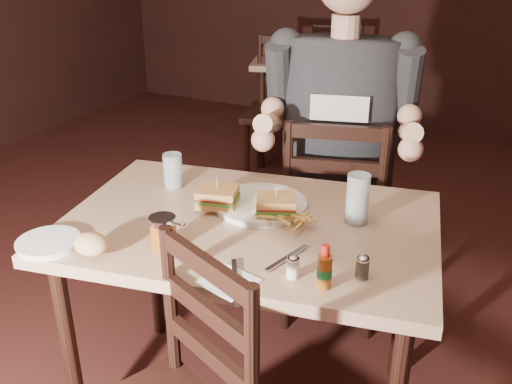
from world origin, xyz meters
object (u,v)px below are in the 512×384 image
at_px(bg_chair_near, 279,113).
at_px(side_plate, 49,244).
at_px(dinner_plate, 260,205).
at_px(syrup_dispenser, 163,233).
at_px(glass_right, 358,199).
at_px(bg_table, 311,68).
at_px(chair_far, 334,216).
at_px(main_table, 249,244).
at_px(diner, 341,97).
at_px(glass_left, 173,171).
at_px(hot_sauce, 325,266).
at_px(bg_chair_far, 335,80).

relative_size(bg_chair_near, side_plate, 5.39).
relative_size(dinner_plate, syrup_dispenser, 2.93).
bearing_deg(side_plate, glass_right, 36.03).
relative_size(bg_table, side_plate, 5.64).
height_order(chair_far, glass_right, chair_far).
bearing_deg(dinner_plate, main_table, -84.40).
bearing_deg(bg_table, chair_far, -65.10).
distance_m(chair_far, diner, 0.55).
distance_m(main_table, side_plate, 0.61).
distance_m(glass_left, hot_sauce, 0.78).
xyz_separation_m(bg_chair_far, side_plate, (0.35, -3.47, 0.30)).
xyz_separation_m(main_table, glass_right, (0.30, 0.14, 0.17)).
height_order(main_table, chair_far, chair_far).
xyz_separation_m(glass_left, glass_right, (0.66, 0.03, 0.02)).
relative_size(glass_right, side_plate, 0.90).
bearing_deg(side_plate, bg_chair_near, 98.42).
bearing_deg(bg_table, main_table, -72.46).
relative_size(hot_sauce, side_plate, 0.68).
distance_m(hot_sauce, syrup_dispenser, 0.48).
xyz_separation_m(syrup_dispenser, side_plate, (-0.31, -0.14, -0.04)).
bearing_deg(chair_far, glass_right, 98.72).
distance_m(chair_far, hot_sauce, 1.04).
xyz_separation_m(bg_chair_far, bg_chair_near, (0.00, -1.10, 0.01)).
distance_m(bg_chair_near, glass_left, 1.94).
distance_m(diner, glass_right, 0.58).
xyz_separation_m(main_table, bg_chair_near, (-0.80, 1.97, -0.20)).
xyz_separation_m(diner, dinner_plate, (-0.07, -0.54, -0.24)).
height_order(chair_far, bg_chair_far, chair_far).
height_order(bg_table, bg_chair_near, bg_chair_near).
distance_m(main_table, diner, 0.73).
relative_size(glass_left, side_plate, 0.69).
height_order(bg_table, glass_left, glass_left).
distance_m(syrup_dispenser, side_plate, 0.34).
bearing_deg(syrup_dispenser, glass_left, 109.60).
distance_m(bg_chair_far, glass_left, 3.01).
bearing_deg(syrup_dispenser, hot_sauce, -8.11).
distance_m(chair_far, side_plate, 1.24).
relative_size(bg_chair_far, hot_sauce, 7.77).
height_order(glass_right, hot_sauce, glass_right).
height_order(chair_far, bg_chair_near, bg_chair_near).
bearing_deg(hot_sauce, glass_right, 95.53).
height_order(glass_right, syrup_dispenser, glass_right).
distance_m(chair_far, dinner_plate, 0.67).
bearing_deg(bg_chair_near, bg_table, 76.57).
relative_size(bg_chair_far, glass_right, 5.91).
relative_size(glass_left, syrup_dispenser, 1.22).
height_order(bg_chair_far, diner, diner).
bearing_deg(bg_chair_near, dinner_plate, -80.60).
bearing_deg(glass_left, diner, 51.45).
height_order(glass_left, side_plate, glass_left).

